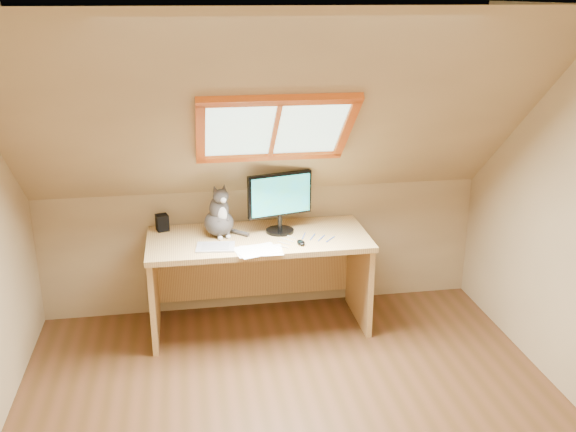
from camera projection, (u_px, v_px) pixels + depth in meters
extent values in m
cube|color=tan|center=(263.00, 248.00, 5.19)|extent=(3.50, 0.02, 1.00)
cube|color=silver|center=(349.00, 11.00, 2.22)|extent=(3.50, 1.95, 0.02)
cube|color=tan|center=(276.00, 119.00, 4.08)|extent=(3.50, 1.56, 1.41)
cube|color=#B2E0CC|center=(274.00, 127.00, 4.17)|extent=(0.90, 0.53, 0.48)
cube|color=#D15613|center=(274.00, 127.00, 4.17)|extent=(1.02, 0.64, 0.59)
cube|color=#D9B467|center=(258.00, 239.00, 4.76)|extent=(1.64, 0.72, 0.04)
cube|color=#D9B467|center=(154.00, 292.00, 4.76)|extent=(0.04, 0.64, 0.71)
cube|color=#D9B467|center=(359.00, 278.00, 5.01)|extent=(0.04, 0.64, 0.71)
cube|color=#D9B467|center=(254.00, 267.00, 5.19)|extent=(1.54, 0.03, 0.49)
cylinder|color=black|center=(280.00, 231.00, 4.84)|extent=(0.21, 0.21, 0.02)
cylinder|color=black|center=(280.00, 222.00, 4.82)|extent=(0.03, 0.03, 0.12)
cube|color=black|center=(280.00, 194.00, 4.75)|extent=(0.49, 0.16, 0.33)
cube|color=#177AB4|center=(281.00, 195.00, 4.73)|extent=(0.45, 0.12, 0.29)
ellipsoid|color=#413B39|center=(219.00, 223.00, 4.76)|extent=(0.29, 0.32, 0.19)
ellipsoid|color=#413B39|center=(219.00, 209.00, 4.71)|extent=(0.18, 0.18, 0.20)
ellipsoid|color=silver|center=(222.00, 215.00, 4.67)|extent=(0.08, 0.06, 0.12)
ellipsoid|color=#413B39|center=(221.00, 196.00, 4.64)|extent=(0.14, 0.13, 0.11)
sphere|color=silver|center=(223.00, 200.00, 4.60)|extent=(0.04, 0.04, 0.04)
cone|color=#413B39|center=(215.00, 189.00, 4.62)|extent=(0.07, 0.06, 0.07)
cone|color=#413B39|center=(224.00, 188.00, 4.65)|extent=(0.06, 0.07, 0.07)
cube|color=black|center=(162.00, 223.00, 4.86)|extent=(0.11, 0.11, 0.13)
cube|color=#B2B2B7|center=(215.00, 247.00, 4.55)|extent=(0.29, 0.22, 0.01)
ellipsoid|color=black|center=(301.00, 242.00, 4.60)|extent=(0.07, 0.10, 0.03)
cube|color=white|center=(250.00, 250.00, 4.50)|extent=(0.33, 0.27, 0.00)
cube|color=white|center=(250.00, 250.00, 4.50)|extent=(0.32, 0.24, 0.00)
cube|color=white|center=(250.00, 250.00, 4.50)|extent=(0.35, 0.30, 0.00)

